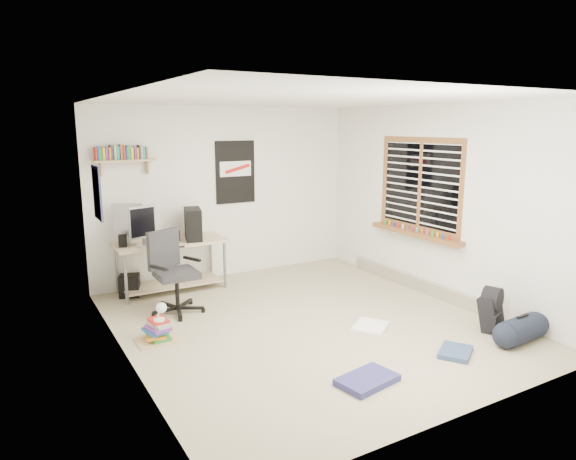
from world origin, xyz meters
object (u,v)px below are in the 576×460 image
desk (172,265)px  duffel_bag (521,329)px  office_chair (176,273)px  book_stack (157,327)px  backpack (491,313)px

desk → duffel_bag: desk is taller
office_chair → duffel_bag: size_ratio=1.86×
office_chair → duffel_bag: 3.89m
duffel_bag → office_chair: bearing=132.4°
duffel_bag → book_stack: (-3.28, 1.95, 0.01)m
office_chair → book_stack: 0.90m
book_stack → desk: bearing=67.2°
book_stack → office_chair: bearing=57.3°
desk → book_stack: bearing=-121.1°
backpack → duffel_bag: (0.01, -0.38, -0.06)m
desk → duffel_bag: bearing=-61.5°
book_stack → backpack: bearing=-25.7°
office_chair → desk: bearing=53.7°
backpack → duffel_bag: 0.38m
office_chair → backpack: 3.63m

